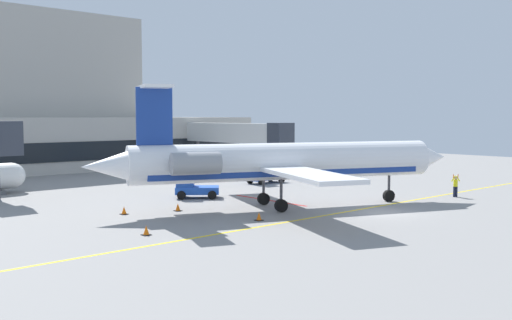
% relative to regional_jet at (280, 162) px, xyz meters
% --- Properties ---
extents(ground, '(120.00, 120.00, 0.11)m').
position_rel_regional_jet_xyz_m(ground, '(3.87, -6.20, -3.39)').
color(ground, gray).
extents(terminal_building, '(55.09, 15.95, 19.70)m').
position_rel_regional_jet_xyz_m(terminal_building, '(-0.46, 42.41, 3.76)').
color(terminal_building, '#B7B2A8').
rests_on(terminal_building, ground).
extents(jet_bridge_east, '(2.40, 18.25, 5.88)m').
position_rel_regional_jet_xyz_m(jet_bridge_east, '(16.17, 23.95, 1.17)').
color(jet_bridge_east, silver).
rests_on(jet_bridge_east, ground).
extents(regional_jet, '(26.88, 20.71, 8.64)m').
position_rel_regional_jet_xyz_m(regional_jet, '(0.00, 0.00, 0.00)').
color(regional_jet, white).
rests_on(regional_jet, ground).
extents(baggage_tug, '(3.85, 3.59, 1.95)m').
position_rel_regional_jet_xyz_m(baggage_tug, '(-1.75, 8.34, -2.45)').
color(baggage_tug, '#1E4CB2').
rests_on(baggage_tug, ground).
extents(pushback_tractor, '(4.07, 2.02, 2.26)m').
position_rel_regional_jet_xyz_m(pushback_tractor, '(9.34, 12.04, -2.33)').
color(pushback_tractor, '#1E4CB2').
rests_on(pushback_tractor, ground).
extents(marshaller, '(0.78, 0.46, 1.88)m').
position_rel_regional_jet_xyz_m(marshaller, '(14.65, -5.56, -2.40)').
color(marshaller, '#191E33').
rests_on(marshaller, ground).
extents(safety_cone_alpha, '(0.47, 0.47, 0.55)m').
position_rel_regional_jet_xyz_m(safety_cone_alpha, '(-12.26, -1.90, -3.10)').
color(safety_cone_alpha, orange).
rests_on(safety_cone_alpha, ground).
extents(safety_cone_bravo, '(0.47, 0.47, 0.55)m').
position_rel_regional_jet_xyz_m(safety_cone_bravo, '(-6.31, 3.78, -3.10)').
color(safety_cone_bravo, orange).
rests_on(safety_cone_bravo, ground).
extents(safety_cone_charlie, '(0.47, 0.47, 0.55)m').
position_rel_regional_jet_xyz_m(safety_cone_charlie, '(-9.82, 5.03, -3.10)').
color(safety_cone_charlie, orange).
rests_on(safety_cone_charlie, ground).
extents(safety_cone_delta, '(0.47, 0.47, 0.55)m').
position_rel_regional_jet_xyz_m(safety_cone_delta, '(-4.55, -2.74, -3.10)').
color(safety_cone_delta, orange).
rests_on(safety_cone_delta, ground).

